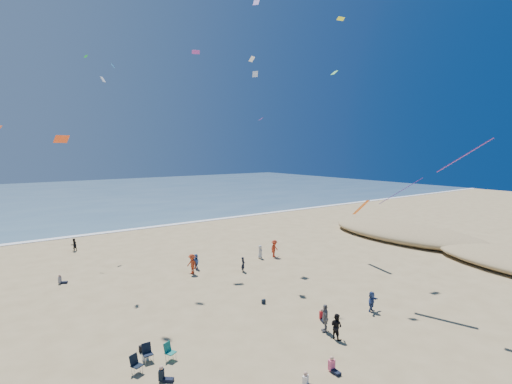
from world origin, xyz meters
TOP-DOWN VIEW (x-y plane):
  - ocean at (0.00, 95.00)m, footprint 220.00×100.00m
  - surf_line at (0.00, 45.00)m, footprint 220.00×1.20m
  - standing_flyers at (2.42, 16.21)m, footprint 31.26×37.36m
  - seated_group at (-0.63, 8.16)m, footprint 14.21×25.06m
  - chair_cluster at (-5.23, 7.82)m, footprint 2.79×1.51m
  - white_tote at (-5.35, 8.52)m, footprint 0.35×0.20m
  - black_backpack at (-5.18, 9.56)m, footprint 0.30×0.22m
  - navy_bag at (5.02, 11.14)m, footprint 0.28×0.18m
  - kites_aloft at (9.28, 13.58)m, footprint 39.72×39.29m

SIDE VIEW (x-z plane):
  - ocean at x=0.00m, z-range 0.00..0.06m
  - surf_line at x=0.00m, z-range 0.00..0.08m
  - navy_bag at x=5.02m, z-range 0.00..0.34m
  - black_backpack at x=-5.18m, z-range 0.00..0.38m
  - white_tote at x=-5.35m, z-range 0.00..0.40m
  - seated_group at x=-0.63m, z-range 0.00..0.84m
  - chair_cluster at x=-5.23m, z-range 0.00..1.00m
  - standing_flyers at x=2.42m, z-range -0.10..1.81m
  - kites_aloft at x=9.28m, z-range -0.20..29.96m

